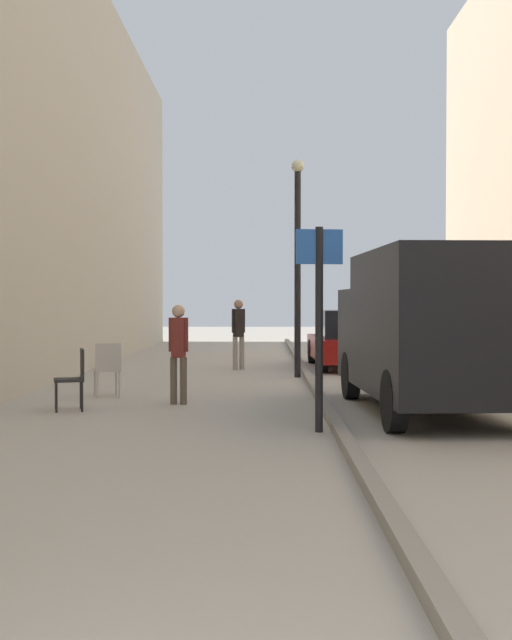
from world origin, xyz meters
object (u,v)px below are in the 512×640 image
Objects in this scene: street_sign_post at (319,310)px; lamp_post at (298,253)px; cafe_chair_by_doorway at (108,366)px; pedestrian_main_foreground at (178,347)px; parked_car at (350,339)px; pedestrian_mid_block at (238,329)px; cafe_chair_near_window at (75,375)px; delivery_van at (430,327)px.

lamp_post reaches higher than street_sign_post.
pedestrian_main_foreground is at bearing -54.22° from cafe_chair_by_doorway.
parked_car is at bearing -104.64° from street_sign_post.
pedestrian_mid_block reaches higher than cafe_chair_by_doorway.
pedestrian_main_foreground is at bearing -114.44° from lamp_post.
cafe_chair_by_doorway is (-2.09, -5.68, -0.44)m from pedestrian_mid_block.
street_sign_post is 2.77× the size of cafe_chair_near_window.
parked_car is (-0.29, 8.32, -0.56)m from delivery_van.
delivery_van is 1.99× the size of street_sign_post.
cafe_chair_by_doorway is at bearing -132.88° from lamp_post.
cafe_chair_by_doorway is (-3.45, -3.71, -2.18)m from lamp_post.
pedestrian_mid_block reaches higher than pedestrian_main_foreground.
pedestrian_mid_block is 1.82× the size of cafe_chair_by_doorway.
delivery_van is 5.50× the size of cafe_chair_near_window.
lamp_post is (2.11, 4.65, 1.79)m from pedestrian_main_foreground.
parked_car is 4.52× the size of cafe_chair_by_doorway.
cafe_chair_near_window is at bearing -35.11° from street_sign_post.
pedestrian_main_foreground is 0.34× the size of lamp_post.
delivery_van reaches higher than pedestrian_main_foreground.
cafe_chair_by_doorway is at bearing -53.35° from street_sign_post.
pedestrian_mid_block is 2.96m from lamp_post.
pedestrian_mid_block is 0.36× the size of lamp_post.
delivery_van reaches higher than cafe_chair_by_doorway.
pedestrian_mid_block reaches higher than cafe_chair_near_window.
pedestrian_main_foreground is 1.72m from cafe_chair_near_window.
delivery_van reaches higher than cafe_chair_near_window.
delivery_van is 5.57m from cafe_chair_by_doorway.
pedestrian_mid_block is 1.82× the size of cafe_chair_near_window.
street_sign_post reaches higher than delivery_van.
parked_car is at bearing -47.75° from cafe_chair_near_window.
parked_car is 1.63× the size of street_sign_post.
delivery_van is 5.39m from cafe_chair_near_window.
delivery_van is at bearing 91.47° from pedestrian_mid_block.
cafe_chair_by_doorway is (-3.41, 3.66, -1.00)m from street_sign_post.
lamp_post is (-1.43, -2.65, 2.01)m from parked_car.
pedestrian_main_foreground is 0.94× the size of pedestrian_mid_block.
pedestrian_main_foreground reaches higher than parked_car.
lamp_post is (-1.72, 5.67, 1.45)m from delivery_van.
lamp_post is at bearing -96.61° from street_sign_post.
cafe_chair_by_doorway is (-5.16, 1.96, -0.73)m from delivery_van.
pedestrian_mid_block is 6.07m from cafe_chair_by_doorway.
cafe_chair_near_window is (-3.61, -5.41, -2.18)m from lamp_post.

